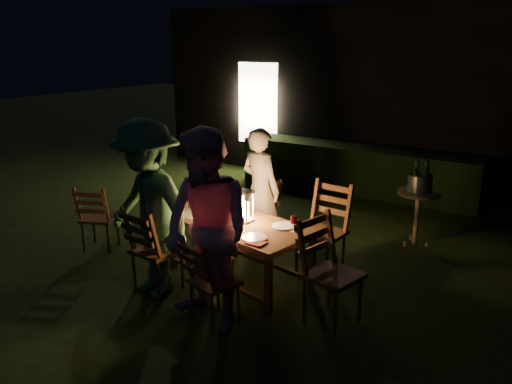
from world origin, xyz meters
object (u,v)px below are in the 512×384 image
Objects in this scene: bottle_table at (222,204)px; chair_spare at (100,229)px; lantern at (245,208)px; chair_near_left at (156,264)px; chair_end at (331,290)px; person_opp_right at (207,231)px; person_house_side at (260,190)px; chair_far_right at (321,246)px; side_table at (418,198)px; chair_far_left at (257,228)px; person_opp_left at (149,209)px; bottle_bucket_a at (415,179)px; chair_near_right at (213,295)px; bottle_bucket_b at (425,179)px; ice_bucket at (420,183)px; dining_table at (238,228)px.

chair_spare is at bearing -171.10° from bottle_table.
bottle_table is (-0.30, 0.01, -0.02)m from lantern.
chair_near_left is 3.55× the size of bottle_table.
chair_near_left is at bearing -62.88° from chair_end.
person_opp_right reaches higher than chair_end.
person_house_side is 5.55× the size of bottle_table.
chair_far_right is 1.10m from person_house_side.
chair_end is at bearing -94.17° from side_table.
chair_end reaches higher than chair_near_left.
chair_end is at bearing 125.38° from chair_far_right.
chair_far_left is at bearing 92.97° from bottle_table.
person_house_side is 0.85× the size of person_opp_left.
person_house_side is 4.86× the size of bottle_bucket_a.
chair_far_right is at bearing 92.13° from chair_near_right.
chair_spare is 2.13m from lantern.
chair_near_right is 2.79× the size of bottle_bucket_a.
chair_far_left is at bearing 88.85° from person_house_side.
chair_near_right is at bearing 92.08° from person_opp_right.
bottle_bucket_b is (0.73, 1.46, 0.56)m from chair_far_right.
chair_end is (1.49, -1.09, 0.03)m from chair_far_left.
chair_far_right is 2.80m from chair_spare.
chair_far_right is at bearing 43.75° from lantern.
bottle_bucket_a is at bearing -141.34° from ice_bucket.
chair_end reaches higher than ice_bucket.
chair_far_left is 1.94m from person_opp_right.
ice_bucket reaches higher than chair_spare.
side_table is 2.25× the size of bottle_bucket_b.
chair_far_left is 1.04m from lantern.
bottle_bucket_b is at bearing 38.66° from side_table.
ice_bucket reaches higher than side_table.
chair_end is 3.25× the size of bottle_bucket_b.
bottle_bucket_a is (-0.05, -0.04, 0.25)m from side_table.
dining_table is 0.94m from chair_near_left.
chair_far_right reaches higher than chair_near_right.
chair_far_left is 3.14× the size of ice_bucket.
chair_far_right is 3.82× the size of bottle_table.
person_opp_left is (-0.33, -1.61, 0.14)m from person_house_side.
ice_bucket is (-0.00, 0.00, 0.20)m from side_table.
lantern is at bearing -122.94° from side_table.
person_house_side is 0.92m from lantern.
bottle_table reaches higher than dining_table.
lantern is at bearing 49.36° from chair_far_right.
dining_table is at bearing -87.55° from chair_end.
chair_near_right is 0.48× the size of person_opp_right.
chair_near_left is 1.10m from lantern.
chair_near_right is 0.99× the size of chair_spare.
person_opp_right is (0.56, -1.74, 0.64)m from chair_far_left.
dining_table is at bearing 126.08° from chair_near_right.
chair_near_left reaches higher than dining_table.
lantern is (-0.63, -0.61, 0.52)m from chair_far_right.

